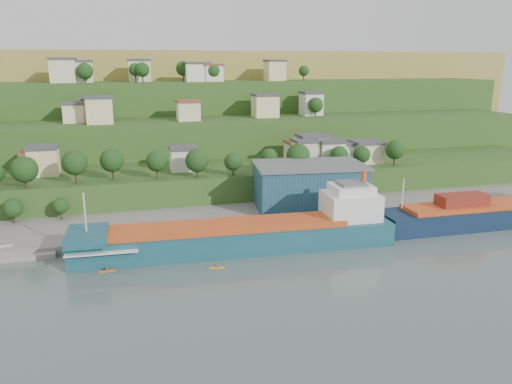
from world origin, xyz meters
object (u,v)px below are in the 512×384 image
object	(u,v)px
cargo_ship_far	(503,213)
kayak_orange	(107,270)
warehouse	(309,185)
cargo_ship_near	(247,236)

from	to	relation	value
cargo_ship_far	kayak_orange	xyz separation A→B (m)	(-104.09, -5.72, -2.61)
warehouse	cargo_ship_far	bearing A→B (deg)	-18.20
cargo_ship_near	cargo_ship_far	world-z (taller)	cargo_ship_near
cargo_ship_far	warehouse	distance (m)	53.33
cargo_ship_near	warehouse	size ratio (longest dim) A/B	2.28
cargo_ship_near	warehouse	xyz separation A→B (m)	(24.17, 22.65, 5.37)
cargo_ship_near	warehouse	bearing A→B (deg)	45.80
cargo_ship_near	kayak_orange	xyz separation A→B (m)	(-31.82, -5.39, -2.82)
cargo_ship_near	warehouse	world-z (taller)	cargo_ship_near
cargo_ship_near	kayak_orange	world-z (taller)	cargo_ship_near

